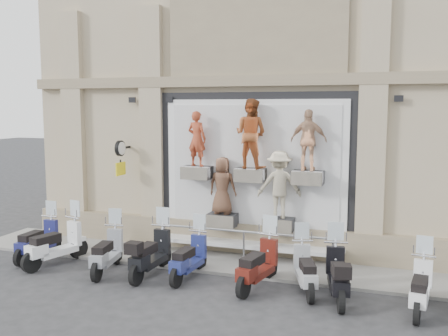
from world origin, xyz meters
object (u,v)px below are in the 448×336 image
(scooter_i, at_px, (421,278))
(scooter_b, at_px, (55,235))
(guard_rail, at_px, (244,248))
(scooter_c, at_px, (107,243))
(scooter_d, at_px, (151,244))
(scooter_h, at_px, (338,265))
(scooter_a, at_px, (38,232))
(clock_sign_bracket, at_px, (121,153))
(scooter_g, at_px, (306,260))
(scooter_f, at_px, (258,255))
(scooter_e, at_px, (189,249))

(scooter_i, bearing_deg, scooter_b, -173.96)
(guard_rail, distance_m, scooter_c, 3.52)
(scooter_d, bearing_deg, scooter_b, -177.15)
(scooter_h, bearing_deg, guard_rail, 135.59)
(scooter_a, bearing_deg, guard_rail, 13.17)
(clock_sign_bracket, xyz_separation_m, scooter_h, (6.50, -2.11, -2.01))
(scooter_a, relative_size, scooter_i, 1.04)
(scooter_g, height_order, scooter_h, scooter_h)
(clock_sign_bracket, height_order, scooter_b, clock_sign_bracket)
(clock_sign_bracket, height_order, scooter_f, clock_sign_bracket)
(scooter_f, bearing_deg, scooter_d, -168.32)
(scooter_d, relative_size, scooter_g, 1.09)
(scooter_c, relative_size, scooter_d, 0.95)
(scooter_g, distance_m, scooter_i, 2.42)
(scooter_c, distance_m, scooter_g, 4.95)
(scooter_d, height_order, scooter_h, scooter_d)
(clock_sign_bracket, height_order, scooter_h, clock_sign_bracket)
(guard_rail, distance_m, scooter_d, 2.49)
(clock_sign_bracket, distance_m, scooter_i, 8.71)
(scooter_b, relative_size, scooter_g, 1.12)
(scooter_d, xyz_separation_m, scooter_f, (2.71, 0.04, -0.01))
(clock_sign_bracket, relative_size, scooter_e, 0.56)
(scooter_d, relative_size, scooter_i, 1.10)
(clock_sign_bracket, height_order, scooter_c, clock_sign_bracket)
(scooter_c, height_order, scooter_d, scooter_d)
(guard_rail, bearing_deg, scooter_e, -123.43)
(scooter_c, height_order, scooter_i, scooter_c)
(scooter_d, height_order, scooter_g, scooter_d)
(scooter_a, distance_m, scooter_c, 2.41)
(scooter_e, distance_m, scooter_h, 3.56)
(guard_rail, height_order, scooter_i, scooter_i)
(scooter_g, bearing_deg, clock_sign_bracket, 143.07)
(scooter_a, relative_size, scooter_g, 1.03)
(scooter_f, bearing_deg, scooter_e, -171.99)
(guard_rail, xyz_separation_m, scooter_e, (-0.95, -1.44, 0.27))
(scooter_a, xyz_separation_m, scooter_e, (4.51, -0.10, -0.02))
(scooter_a, xyz_separation_m, scooter_b, (0.79, -0.28, 0.06))
(guard_rail, bearing_deg, clock_sign_bracket, 173.16)
(scooter_b, xyz_separation_m, scooter_i, (8.93, -0.14, -0.09))
(scooter_e, distance_m, scooter_f, 1.75)
(scooter_a, relative_size, scooter_e, 1.02)
(scooter_d, distance_m, scooter_e, 0.97)
(scooter_b, relative_size, scooter_f, 1.03)
(scooter_d, bearing_deg, scooter_c, -172.04)
(scooter_i, bearing_deg, clock_sign_bracket, 171.63)
(scooter_f, relative_size, scooter_h, 1.01)
(scooter_c, bearing_deg, scooter_a, 161.17)
(scooter_a, relative_size, scooter_h, 0.96)
(clock_sign_bracket, height_order, scooter_i, clock_sign_bracket)
(scooter_h, bearing_deg, scooter_a, 165.76)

